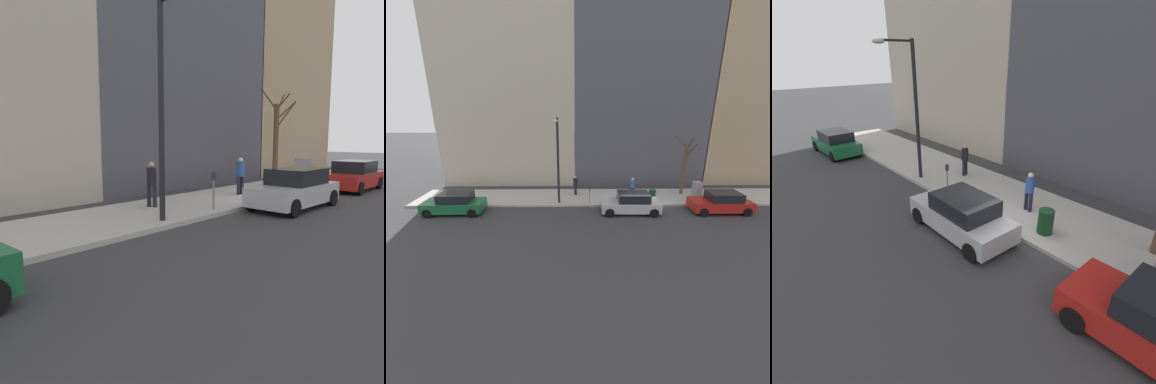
# 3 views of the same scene
# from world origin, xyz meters

# --- Properties ---
(ground_plane) EXTENTS (120.00, 120.00, 0.00)m
(ground_plane) POSITION_xyz_m (0.00, 0.00, 0.00)
(ground_plane) COLOR #38383A
(sidewalk) EXTENTS (4.00, 36.00, 0.15)m
(sidewalk) POSITION_xyz_m (2.00, 0.00, 0.07)
(sidewalk) COLOR #B2AFA8
(sidewalk) RESTS_ON ground
(parked_car_red) EXTENTS (1.93, 4.21, 1.52)m
(parked_car_red) POSITION_xyz_m (-1.14, -5.72, 0.74)
(parked_car_red) COLOR red
(parked_car_red) RESTS_ON ground
(parked_car_silver) EXTENTS (2.02, 4.25, 1.52)m
(parked_car_silver) POSITION_xyz_m (-1.18, 0.89, 0.74)
(parked_car_silver) COLOR #B7B7BC
(parked_car_silver) RESTS_ON ground
(parked_car_green) EXTENTS (1.96, 4.22, 1.52)m
(parked_car_green) POSITION_xyz_m (-1.08, 13.69, 0.74)
(parked_car_green) COLOR #196038
(parked_car_green) RESTS_ON ground
(parking_meter) EXTENTS (0.14, 0.10, 1.35)m
(parking_meter) POSITION_xyz_m (0.45, 3.82, 0.98)
(parking_meter) COLOR slate
(parking_meter) RESTS_ON sidewalk
(utility_box) EXTENTS (0.83, 0.61, 1.43)m
(utility_box) POSITION_xyz_m (1.30, -5.05, 0.85)
(utility_box) COLOR #A8A399
(utility_box) RESTS_ON sidewalk
(streetlamp) EXTENTS (1.97, 0.32, 6.50)m
(streetlamp) POSITION_xyz_m (0.28, 6.22, 4.02)
(streetlamp) COLOR black
(streetlamp) RESTS_ON sidewalk
(bare_tree) EXTENTS (1.31, 1.74, 5.08)m
(bare_tree) POSITION_xyz_m (2.57, -4.33, 2.55)
(bare_tree) COLOR brown
(bare_tree) RESTS_ON sidewalk
(trash_bin) EXTENTS (0.56, 0.56, 0.90)m
(trash_bin) POSITION_xyz_m (0.90, -1.27, 0.60)
(trash_bin) COLOR #14381E
(trash_bin) RESTS_ON sidewalk
(pedestrian_near_meter) EXTENTS (0.36, 0.40, 1.66)m
(pedestrian_near_meter) POSITION_xyz_m (1.80, 0.19, 1.09)
(pedestrian_near_meter) COLOR #1E1E2D
(pedestrian_near_meter) RESTS_ON sidewalk
(pedestrian_midblock) EXTENTS (0.39, 0.36, 1.66)m
(pedestrian_midblock) POSITION_xyz_m (2.48, 4.90, 1.09)
(pedestrian_midblock) COLOR #1E1E2D
(pedestrian_midblock) RESTS_ON sidewalk
(office_tower_left) EXTENTS (11.22, 11.22, 27.56)m
(office_tower_left) POSITION_xyz_m (11.11, -13.17, 13.78)
(office_tower_left) COLOR tan
(office_tower_left) RESTS_ON ground
(office_block_center) EXTENTS (12.61, 12.61, 22.55)m
(office_block_center) POSITION_xyz_m (11.80, -1.33, 11.27)
(office_block_center) COLOR #4C4C56
(office_block_center) RESTS_ON ground
(office_tower_right) EXTENTS (12.68, 12.68, 23.51)m
(office_tower_right) POSITION_xyz_m (11.84, 11.27, 11.75)
(office_tower_right) COLOR #BCB29E
(office_tower_right) RESTS_ON ground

